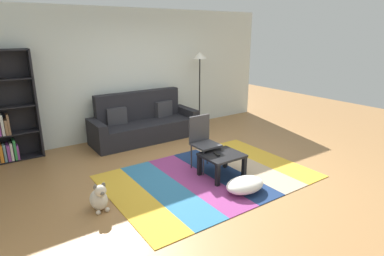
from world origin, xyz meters
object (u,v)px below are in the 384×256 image
object	(u,v)px
pouf	(245,185)
standing_lamp	(200,65)
folding_chair	(203,138)
coffee_table	(222,158)
couch	(144,124)
tv_remote	(217,154)
dog	(99,198)
bookshelf	(1,113)

from	to	relation	value
pouf	standing_lamp	size ratio (longest dim) A/B	0.34
standing_lamp	folding_chair	bearing A→B (deg)	-124.83
coffee_table	couch	bearing A→B (deg)	94.22
folding_chair	tv_remote	bearing A→B (deg)	-49.45
couch	standing_lamp	size ratio (longest dim) A/B	1.28
standing_lamp	folding_chair	distance (m)	2.62
dog	tv_remote	world-z (taller)	tv_remote
pouf	dog	distance (m)	2.03
couch	bookshelf	xyz separation A→B (m)	(-2.54, 0.28, 0.55)
bookshelf	standing_lamp	world-z (taller)	bookshelf
bookshelf	pouf	size ratio (longest dim) A/B	3.20
tv_remote	folding_chair	bearing A→B (deg)	97.60
coffee_table	bookshelf	bearing A→B (deg)	135.57
bookshelf	tv_remote	world-z (taller)	bookshelf
couch	coffee_table	xyz separation A→B (m)	(0.18, -2.38, -0.03)
bookshelf	pouf	distance (m)	4.28
standing_lamp	pouf	bearing A→B (deg)	-114.65
pouf	dog	bearing A→B (deg)	158.84
coffee_table	pouf	xyz separation A→B (m)	(-0.05, -0.59, -0.20)
tv_remote	pouf	bearing A→B (deg)	-74.95
bookshelf	coffee_table	xyz separation A→B (m)	(2.72, -2.66, -0.58)
dog	standing_lamp	size ratio (longest dim) A/B	0.22
coffee_table	standing_lamp	distance (m)	3.03
bookshelf	pouf	xyz separation A→B (m)	(2.67, -3.25, -0.78)
bookshelf	pouf	bearing A→B (deg)	-50.65
dog	folding_chair	distance (m)	1.94
pouf	couch	bearing A→B (deg)	92.41
standing_lamp	tv_remote	bearing A→B (deg)	-120.54
dog	folding_chair	xyz separation A→B (m)	(1.88, 0.30, 0.37)
tv_remote	bookshelf	bearing A→B (deg)	146.85
folding_chair	bookshelf	bearing A→B (deg)	-175.01
bookshelf	standing_lamp	size ratio (longest dim) A/B	1.10
pouf	tv_remote	distance (m)	0.68
standing_lamp	tv_remote	xyz separation A→B (m)	(-1.43, -2.42, -1.08)
dog	tv_remote	size ratio (longest dim) A/B	2.65
tv_remote	standing_lamp	bearing A→B (deg)	71.34
couch	dog	distance (m)	2.85
couch	tv_remote	xyz separation A→B (m)	(0.09, -2.35, 0.05)
coffee_table	folding_chair	xyz separation A→B (m)	(-0.05, 0.44, 0.23)
pouf	tv_remote	world-z (taller)	tv_remote
pouf	dog	size ratio (longest dim) A/B	1.53
bookshelf	pouf	world-z (taller)	bookshelf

